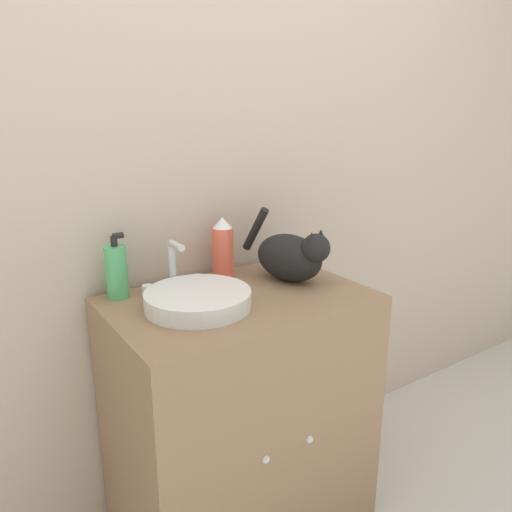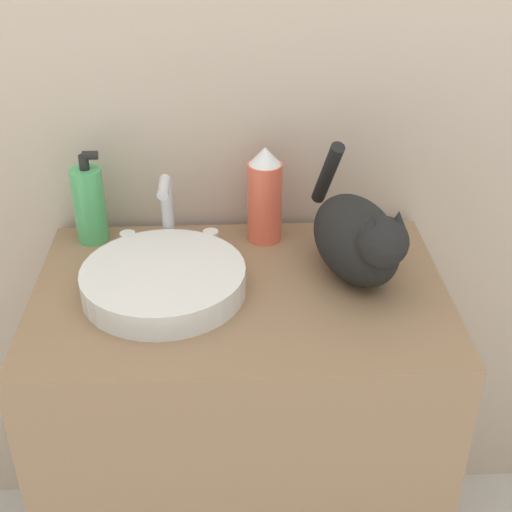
% 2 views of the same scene
% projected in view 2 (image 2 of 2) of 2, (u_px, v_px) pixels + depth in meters
% --- Properties ---
extents(wall_back, '(6.00, 0.05, 2.50)m').
position_uv_depth(wall_back, '(234.00, 27.00, 1.39)').
color(wall_back, '#C6B29E').
rests_on(wall_back, ground_plane).
extents(vanity_cabinet, '(0.78, 0.52, 0.84)m').
position_uv_depth(vanity_cabinet, '(242.00, 448.00, 1.56)').
color(vanity_cabinet, '#8C6B4C').
rests_on(vanity_cabinet, ground_plane).
extents(sink_basin, '(0.31, 0.31, 0.05)m').
position_uv_depth(sink_basin, '(164.00, 281.00, 1.32)').
color(sink_basin, white).
rests_on(sink_basin, vanity_cabinet).
extents(faucet, '(0.20, 0.09, 0.17)m').
position_uv_depth(faucet, '(168.00, 219.00, 1.43)').
color(faucet, silver).
rests_on(faucet, vanity_cabinet).
extents(cat, '(0.20, 0.35, 0.23)m').
position_uv_depth(cat, '(359.00, 238.00, 1.33)').
color(cat, black).
rests_on(cat, vanity_cabinet).
extents(soap_bottle, '(0.06, 0.06, 0.20)m').
position_uv_depth(soap_bottle, '(90.00, 204.00, 1.46)').
color(soap_bottle, '#4CB266').
rests_on(soap_bottle, vanity_cabinet).
extents(spray_bottle, '(0.07, 0.07, 0.21)m').
position_uv_depth(spray_bottle, '(265.00, 196.00, 1.45)').
color(spray_bottle, '#EF6047').
rests_on(spray_bottle, vanity_cabinet).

